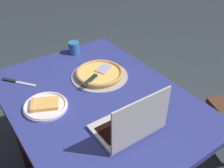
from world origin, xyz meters
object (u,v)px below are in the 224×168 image
object	(u,v)px
laptop	(131,124)
drink_cup	(74,48)
pizza_tray	(100,74)
table_knife	(15,82)
pizza_plate	(45,106)
dining_table	(97,109)

from	to	relation	value
laptop	drink_cup	distance (m)	0.85
pizza_tray	drink_cup	size ratio (longest dim) A/B	4.06
table_knife	drink_cup	distance (m)	0.48
laptop	pizza_plate	bearing A→B (deg)	-147.33
laptop	pizza_plate	world-z (taller)	laptop
pizza_tray	table_knife	bearing A→B (deg)	-118.12
pizza_tray	drink_cup	distance (m)	0.36
drink_cup	table_knife	bearing A→B (deg)	-76.25
laptop	pizza_tray	xyz separation A→B (m)	(-0.48, 0.14, -0.04)
dining_table	table_knife	distance (m)	0.53
dining_table	pizza_plate	world-z (taller)	pizza_plate
dining_table	drink_cup	world-z (taller)	drink_cup
dining_table	pizza_tray	distance (m)	0.23
laptop	pizza_plate	size ratio (longest dim) A/B	1.33
dining_table	drink_cup	bearing A→B (deg)	164.65
pizza_plate	dining_table	bearing A→B (deg)	72.68
pizza_tray	table_knife	distance (m)	0.51
table_knife	drink_cup	world-z (taller)	drink_cup
pizza_plate	drink_cup	world-z (taller)	drink_cup
pizza_plate	pizza_tray	distance (m)	0.41
pizza_plate	drink_cup	distance (m)	0.60
pizza_plate	table_knife	size ratio (longest dim) A/B	1.23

